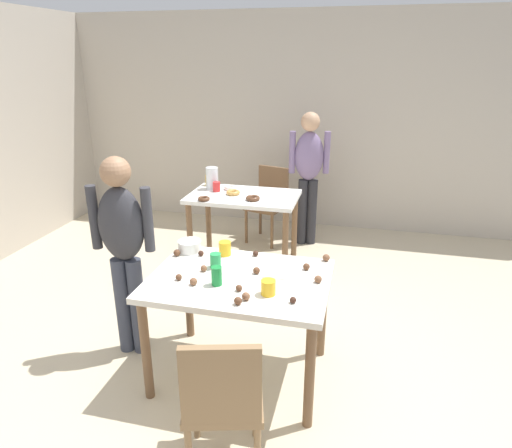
# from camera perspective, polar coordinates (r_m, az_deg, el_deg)

# --- Properties ---
(ground_plane) EXTENTS (6.40, 6.40, 0.00)m
(ground_plane) POSITION_cam_1_polar(r_m,az_deg,el_deg) (3.27, -0.09, -19.05)
(ground_plane) COLOR beige
(wall_back) EXTENTS (6.40, 0.10, 2.60)m
(wall_back) POSITION_cam_1_polar(r_m,az_deg,el_deg) (5.73, 7.79, 12.48)
(wall_back) COLOR #BCB2A3
(wall_back) RESTS_ON ground_plane
(dining_table_near) EXTENTS (1.15, 0.83, 0.75)m
(dining_table_near) POSITION_cam_1_polar(r_m,az_deg,el_deg) (2.96, -2.08, -8.49)
(dining_table_near) COLOR silver
(dining_table_near) RESTS_ON ground_plane
(dining_table_far) EXTENTS (1.11, 0.68, 0.75)m
(dining_table_far) POSITION_cam_1_polar(r_m,az_deg,el_deg) (4.65, -1.59, 2.37)
(dining_table_far) COLOR white
(dining_table_far) RESTS_ON ground_plane
(chair_near_table) EXTENTS (0.49, 0.49, 0.87)m
(chair_near_table) POSITION_cam_1_polar(r_m,az_deg,el_deg) (2.40, -4.24, -21.07)
(chair_near_table) COLOR olive
(chair_near_table) RESTS_ON ground_plane
(chair_far_table) EXTENTS (0.49, 0.49, 0.87)m
(chair_far_table) POSITION_cam_1_polar(r_m,az_deg,el_deg) (5.31, 1.68, 3.12)
(chair_far_table) COLOR brown
(chair_far_table) RESTS_ON ground_plane
(person_girl_near) EXTENTS (0.46, 0.24, 1.48)m
(person_girl_near) POSITION_cam_1_polar(r_m,az_deg,el_deg) (3.24, -16.45, -2.14)
(person_girl_near) COLOR #383D4C
(person_girl_near) RESTS_ON ground_plane
(person_adult_far) EXTENTS (0.45, 0.26, 1.52)m
(person_adult_far) POSITION_cam_1_polar(r_m,az_deg,el_deg) (5.11, 6.70, 7.11)
(person_adult_far) COLOR #28282D
(person_adult_far) RESTS_ON ground_plane
(mixing_bowl) EXTENTS (0.17, 0.17, 0.08)m
(mixing_bowl) POSITION_cam_1_polar(r_m,az_deg,el_deg) (3.31, -8.38, -2.76)
(mixing_bowl) COLOR white
(mixing_bowl) RESTS_ON dining_table_near
(soda_can) EXTENTS (0.07, 0.07, 0.12)m
(soda_can) POSITION_cam_1_polar(r_m,az_deg,el_deg) (2.81, -5.00, -6.55)
(soda_can) COLOR #198438
(soda_can) RESTS_ON dining_table_near
(fork_near) EXTENTS (0.17, 0.02, 0.01)m
(fork_near) POSITION_cam_1_polar(r_m,az_deg,el_deg) (2.90, 2.41, -6.85)
(fork_near) COLOR silver
(fork_near) RESTS_ON dining_table_near
(cup_near_0) EXTENTS (0.09, 0.09, 0.09)m
(cup_near_0) POSITION_cam_1_polar(r_m,az_deg,el_deg) (2.70, 1.57, -8.02)
(cup_near_0) COLOR yellow
(cup_near_0) RESTS_ON dining_table_near
(cup_near_1) EXTENTS (0.07, 0.07, 0.10)m
(cup_near_1) POSITION_cam_1_polar(r_m,az_deg,el_deg) (3.03, -5.14, -4.63)
(cup_near_1) COLOR green
(cup_near_1) RESTS_ON dining_table_near
(cup_near_2) EXTENTS (0.09, 0.09, 0.10)m
(cup_near_2) POSITION_cam_1_polar(r_m,az_deg,el_deg) (3.21, -3.95, -3.09)
(cup_near_2) COLOR yellow
(cup_near_2) RESTS_ON dining_table_near
(cake_ball_0) EXTENTS (0.05, 0.05, 0.05)m
(cake_ball_0) POSITION_cam_1_polar(r_m,az_deg,el_deg) (2.65, -1.33, -9.13)
(cake_ball_0) COLOR brown
(cake_ball_0) RESTS_ON dining_table_near
(cake_ball_1) EXTENTS (0.05, 0.05, 0.05)m
(cake_ball_1) POSITION_cam_1_polar(r_m,az_deg,el_deg) (3.25, -9.97, -3.61)
(cake_ball_1) COLOR brown
(cake_ball_1) RESTS_ON dining_table_near
(cake_ball_2) EXTENTS (0.04, 0.04, 0.04)m
(cake_ball_2) POSITION_cam_1_polar(r_m,az_deg,el_deg) (2.75, -2.17, -8.10)
(cake_ball_2) COLOR brown
(cake_ball_2) RESTS_ON dining_table_near
(cake_ball_3) EXTENTS (0.04, 0.04, 0.04)m
(cake_ball_3) POSITION_cam_1_polar(r_m,az_deg,el_deg) (3.00, -6.63, -5.59)
(cake_ball_3) COLOR brown
(cake_ball_3) RESTS_ON dining_table_near
(cake_ball_4) EXTENTS (0.05, 0.05, 0.05)m
(cake_ball_4) POSITION_cam_1_polar(r_m,az_deg,el_deg) (3.16, 8.87, -4.23)
(cake_ball_4) COLOR brown
(cake_ball_4) RESTS_ON dining_table_near
(cake_ball_5) EXTENTS (0.05, 0.05, 0.05)m
(cake_ball_5) POSITION_cam_1_polar(r_m,az_deg,el_deg) (2.61, -2.30, -9.70)
(cake_ball_5) COLOR brown
(cake_ball_5) RESTS_ON dining_table_near
(cake_ball_6) EXTENTS (0.05, 0.05, 0.05)m
(cake_ball_6) POSITION_cam_1_polar(r_m,az_deg,el_deg) (3.02, 6.39, -5.38)
(cake_ball_6) COLOR brown
(cake_ball_6) RESTS_ON dining_table_near
(cake_ball_7) EXTENTS (0.04, 0.04, 0.04)m
(cake_ball_7) POSITION_cam_1_polar(r_m,az_deg,el_deg) (3.23, -6.97, -3.69)
(cake_ball_7) COLOR #3D2319
(cake_ball_7) RESTS_ON dining_table_near
(cake_ball_8) EXTENTS (0.04, 0.04, 0.04)m
(cake_ball_8) POSITION_cam_1_polar(r_m,az_deg,el_deg) (2.91, -9.74, -6.65)
(cake_ball_8) COLOR brown
(cake_ball_8) RESTS_ON dining_table_near
(cake_ball_9) EXTENTS (0.05, 0.05, 0.05)m
(cake_ball_9) POSITION_cam_1_polar(r_m,az_deg,el_deg) (2.95, 0.06, -5.90)
(cake_ball_9) COLOR brown
(cake_ball_9) RESTS_ON dining_table_near
(cake_ball_10) EXTENTS (0.05, 0.05, 0.05)m
(cake_ball_10) POSITION_cam_1_polar(r_m,az_deg,el_deg) (2.84, -7.92, -7.21)
(cake_ball_10) COLOR brown
(cake_ball_10) RESTS_ON dining_table_near
(cake_ball_11) EXTENTS (0.05, 0.05, 0.05)m
(cake_ball_11) POSITION_cam_1_polar(r_m,az_deg,el_deg) (2.87, 7.86, -6.92)
(cake_ball_11) COLOR brown
(cake_ball_11) RESTS_ON dining_table_near
(cake_ball_12) EXTENTS (0.04, 0.04, 0.04)m
(cake_ball_12) POSITION_cam_1_polar(r_m,az_deg,el_deg) (3.20, -0.06, -3.75)
(cake_ball_12) COLOR #3D2319
(cake_ball_12) RESTS_ON dining_table_near
(cake_ball_13) EXTENTS (0.04, 0.04, 0.04)m
(cake_ball_13) POSITION_cam_1_polar(r_m,az_deg,el_deg) (2.63, 4.70, -9.57)
(cake_ball_13) COLOR #3D2319
(cake_ball_13) RESTS_ON dining_table_near
(pitcher_far) EXTENTS (0.13, 0.13, 0.23)m
(pitcher_far) POSITION_cam_1_polar(r_m,az_deg,el_deg) (4.82, -5.58, 5.79)
(pitcher_far) COLOR white
(pitcher_far) RESTS_ON dining_table_far
(cup_far_0) EXTENTS (0.08, 0.08, 0.11)m
(cup_far_0) POSITION_cam_1_polar(r_m,az_deg,el_deg) (4.98, -5.95, 5.53)
(cup_far_0) COLOR yellow
(cup_far_0) RESTS_ON dining_table_far
(cup_far_1) EXTENTS (0.08, 0.08, 0.10)m
(cup_far_1) POSITION_cam_1_polar(r_m,az_deg,el_deg) (4.74, -5.01, 4.72)
(cup_far_1) COLOR red
(cup_far_1) RESTS_ON dining_table_far
(donut_far_0) EXTENTS (0.12, 0.12, 0.03)m
(donut_far_0) POSITION_cam_1_polar(r_m,az_deg,el_deg) (4.46, -6.61, 3.19)
(donut_far_0) COLOR brown
(donut_far_0) RESTS_ON dining_table_far
(donut_far_1) EXTENTS (0.14, 0.14, 0.04)m
(donut_far_1) POSITION_cam_1_polar(r_m,az_deg,el_deg) (4.63, -2.91, 4.00)
(donut_far_1) COLOR gold
(donut_far_1) RESTS_ON dining_table_far
(donut_far_2) EXTENTS (0.14, 0.14, 0.04)m
(donut_far_2) POSITION_cam_1_polar(r_m,az_deg,el_deg) (4.80, -3.23, 4.61)
(donut_far_2) COLOR white
(donut_far_2) RESTS_ON dining_table_far
(donut_far_3) EXTENTS (0.14, 0.14, 0.04)m
(donut_far_3) POSITION_cam_1_polar(r_m,az_deg,el_deg) (4.43, -0.40, 3.28)
(donut_far_3) COLOR brown
(donut_far_3) RESTS_ON dining_table_far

